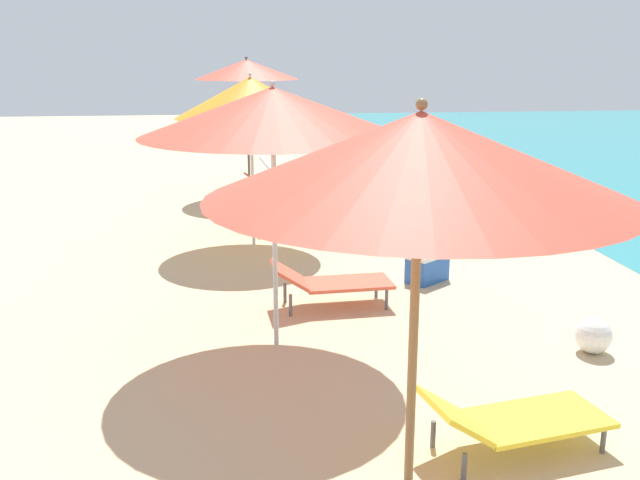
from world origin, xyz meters
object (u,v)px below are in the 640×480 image
at_px(lounger_fifth_shoreside, 295,211).
at_px(umbrella_farthest, 246,70).
at_px(beach_ball, 594,336).
at_px(lounger_fourth_shoreside, 331,281).
at_px(umbrella_fourth, 273,112).
at_px(lounger_farthest_inland, 284,187).
at_px(lounger_farthest_shoreside, 286,169).
at_px(lounger_third_shoreside, 513,418).
at_px(cooler_box, 427,267).
at_px(umbrella_fifth, 250,98).
at_px(umbrella_third, 420,156).

height_order(lounger_fifth_shoreside, umbrella_farthest, umbrella_farthest).
bearing_deg(beach_ball, lounger_fourth_shoreside, 145.54).
height_order(umbrella_fourth, lounger_farthest_inland, umbrella_fourth).
bearing_deg(umbrella_fourth, lounger_fifth_shoreside, 82.78).
distance_m(lounger_fourth_shoreside, lounger_farthest_shoreside, 8.33).
height_order(lounger_fifth_shoreside, beach_ball, lounger_fifth_shoreside).
relative_size(lounger_third_shoreside, beach_ball, 4.19).
xyz_separation_m(beach_ball, cooler_box, (-1.03, 2.46, 0.01)).
xyz_separation_m(umbrella_farthest, beach_ball, (3.19, -8.80, -2.40)).
bearing_deg(beach_ball, umbrella_fifth, 124.80).
distance_m(umbrella_fourth, lounger_fifth_shoreside, 5.49).
bearing_deg(umbrella_fourth, umbrella_farthest, 90.38).
bearing_deg(umbrella_farthest, cooler_box, -71.23).
relative_size(umbrella_farthest, lounger_farthest_shoreside, 2.09).
relative_size(umbrella_third, umbrella_farthest, 0.95).
distance_m(umbrella_fourth, lounger_farthest_inland, 7.42).
height_order(umbrella_third, lounger_farthest_inland, umbrella_third).
height_order(lounger_third_shoreside, umbrella_fourth, umbrella_fourth).
bearing_deg(umbrella_farthest, lounger_farthest_shoreside, 53.56).
relative_size(umbrella_fifth, lounger_fifth_shoreside, 1.76).
height_order(lounger_third_shoreside, lounger_farthest_shoreside, lounger_farthest_shoreside).
bearing_deg(lounger_fourth_shoreside, umbrella_farthest, 92.51).
xyz_separation_m(lounger_fifth_shoreside, lounger_farthest_shoreside, (0.18, 4.35, 0.03)).
bearing_deg(lounger_farthest_inland, umbrella_third, -103.23).
xyz_separation_m(umbrella_fourth, lounger_fourth_shoreside, (0.71, 1.07, -2.06)).
relative_size(lounger_farthest_shoreside, beach_ball, 3.74).
height_order(umbrella_third, umbrella_fourth, umbrella_third).
bearing_deg(beach_ball, cooler_box, 112.78).
distance_m(umbrella_farthest, lounger_farthest_inland, 2.58).
height_order(umbrella_third, lounger_fifth_shoreside, umbrella_third).
xyz_separation_m(lounger_farthest_shoreside, cooler_box, (1.28, -7.53, -0.13)).
distance_m(lounger_fourth_shoreside, cooler_box, 1.61).
relative_size(lounger_farthest_shoreside, lounger_farthest_inland, 0.83).
distance_m(umbrella_third, umbrella_farthest, 11.70).
xyz_separation_m(lounger_third_shoreside, beach_ball, (1.51, 1.66, -0.09)).
bearing_deg(umbrella_fourth, cooler_box, 41.62).
height_order(lounger_third_shoreside, cooler_box, lounger_third_shoreside).
relative_size(umbrella_third, lounger_farthest_shoreside, 1.99).
distance_m(umbrella_third, lounger_farthest_shoreside, 13.04).
xyz_separation_m(umbrella_fifth, lounger_farthest_shoreside, (0.92, 5.34, -1.94)).
bearing_deg(lounger_farthest_inland, umbrella_farthest, 108.06).
bearing_deg(umbrella_fourth, lounger_third_shoreside, -54.18).
bearing_deg(lounger_fifth_shoreside, beach_ball, -79.01).
distance_m(umbrella_farthest, lounger_farthest_shoreside, 2.69).
xyz_separation_m(lounger_fifth_shoreside, umbrella_farthest, (-0.69, 3.17, 2.28)).
xyz_separation_m(lounger_farthest_shoreside, beach_ball, (2.31, -9.99, -0.15)).
height_order(lounger_fourth_shoreside, umbrella_farthest, umbrella_farthest).
relative_size(umbrella_fourth, cooler_box, 4.15).
distance_m(beach_ball, cooler_box, 2.67).
bearing_deg(umbrella_farthest, umbrella_third, -87.19).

